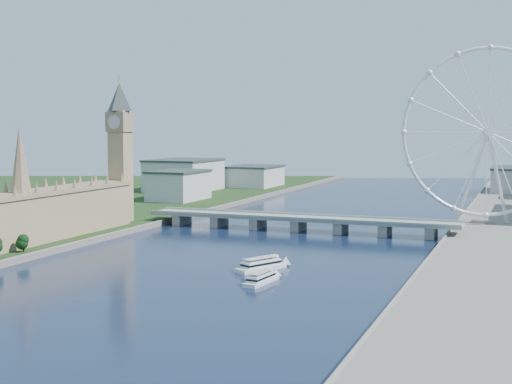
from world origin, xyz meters
The scene contains 7 objects.
parliament_range centered at (-128.00, 170.00, 18.48)m, with size 24.00×200.00×70.00m.
big_ben centered at (-128.00, 278.00, 66.57)m, with size 20.02×20.02×110.00m.
westminster_bridge centered at (0.00, 300.00, 6.63)m, with size 220.00×22.00×9.50m.
london_eye centered at (119.98, 355.08, 67.52)m, with size 113.60×39.12×124.30m.
city_skyline centered at (39.22, 560.08, 16.96)m, with size 505.00×280.00×32.00m.
tour_boat_near centered at (35.03, 134.94, 0.00)m, with size 6.91×27.18×5.98m, color silver, non-canonical shape.
tour_boat_far centered at (24.29, 163.11, 0.00)m, with size 7.98×31.15×6.90m, color white, non-canonical shape.
Camera 1 is at (149.07, -165.46, 71.45)m, focal length 50.00 mm.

